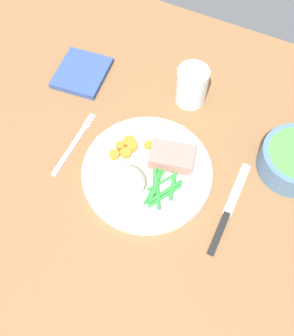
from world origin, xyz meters
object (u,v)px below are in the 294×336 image
object	(u,v)px
dinner_plate	(147,172)
knife	(229,210)
meat_portion	(172,157)
fork	(74,144)
water_glass	(191,88)
napkin	(82,73)

from	to	relation	value
dinner_plate	knife	size ratio (longest dim) A/B	1.26
dinner_plate	knife	distance (cm)	17.37
meat_portion	knife	size ratio (longest dim) A/B	0.42
dinner_plate	fork	distance (cm)	16.74
dinner_plate	fork	size ratio (longest dim) A/B	1.55
water_glass	napkin	bearing A→B (deg)	-170.27
meat_portion	napkin	size ratio (longest dim) A/B	0.72
fork	water_glass	distance (cm)	27.70
dinner_plate	meat_portion	bearing A→B (deg)	49.40
knife	water_glass	size ratio (longest dim) A/B	2.33
meat_portion	water_glass	bearing A→B (deg)	100.07
fork	knife	world-z (taller)	knife
dinner_plate	water_glass	size ratio (longest dim) A/B	2.93
dinner_plate	fork	xyz separation A→B (cm)	(-16.72, -0.26, -0.60)
water_glass	knife	bearing A→B (deg)	-51.79
water_glass	fork	bearing A→B (deg)	-128.65
dinner_plate	fork	world-z (taller)	dinner_plate
fork	dinner_plate	bearing A→B (deg)	3.43
meat_portion	water_glass	distance (cm)	17.42
napkin	water_glass	bearing A→B (deg)	9.73
napkin	dinner_plate	bearing A→B (deg)	-34.50
fork	water_glass	world-z (taller)	water_glass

